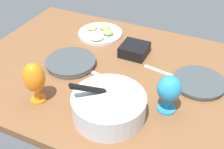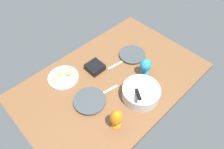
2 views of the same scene
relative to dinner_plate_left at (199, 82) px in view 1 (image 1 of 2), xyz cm
name	(u,v)px [view 1 (image 1 of 2)]	position (x,y,z in cm)	size (l,w,h in cm)	color
ground_plane	(125,78)	(34.27, 7.73, -3.26)	(160.00, 104.00, 4.00)	brown
dinner_plate_left	(199,82)	(0.00, 0.00, 0.00)	(24.76, 24.76, 2.41)	silver
dinner_plate_right	(71,63)	(62.75, 11.74, 0.39)	(25.64, 25.64, 3.16)	silver
mixing_bowl	(109,105)	(29.68, 35.88, 4.24)	(30.20, 30.20, 17.82)	silver
fruit_platter	(100,33)	(63.44, -22.65, 0.38)	(26.37, 26.37, 5.04)	silver
hurricane_glass_blue	(169,90)	(9.09, 22.53, 9.51)	(9.99, 9.99, 17.14)	#2687BD
hurricane_glass_orange	(34,79)	(61.74, 40.60, 10.64)	(9.21, 9.21, 19.39)	orange
square_bowl_black	(134,49)	(36.97, -11.56, 2.01)	(14.02, 14.02, 5.87)	black
fork_by_left_plate	(160,71)	(19.27, -2.36, -0.96)	(18.00, 1.80, 0.60)	silver
fork_by_right_plate	(102,76)	(44.25, 13.56, -0.96)	(18.00, 1.80, 0.60)	silver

